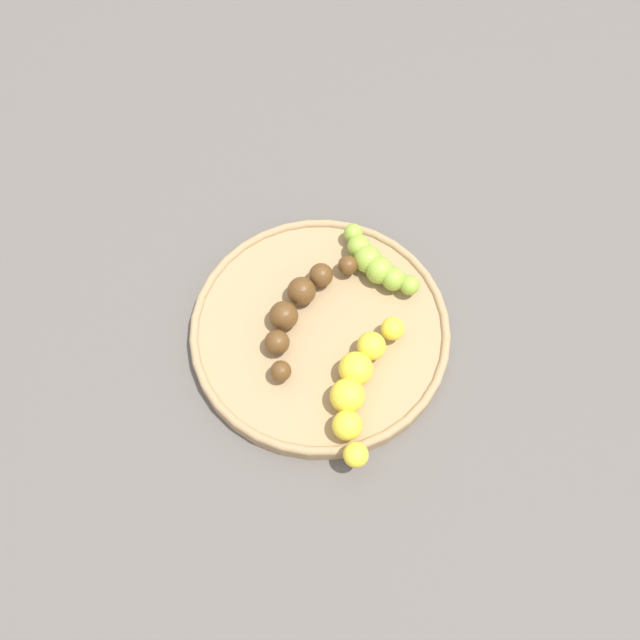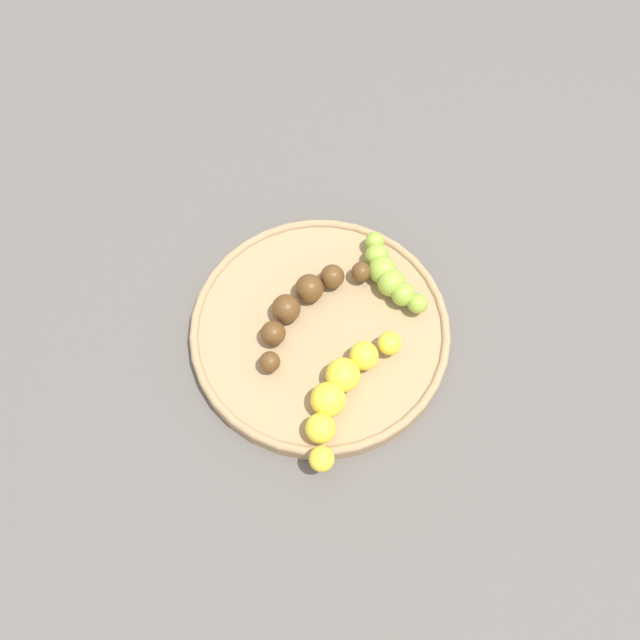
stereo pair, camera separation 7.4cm
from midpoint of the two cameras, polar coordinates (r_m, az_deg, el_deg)
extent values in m
plane|color=#56514C|center=(0.78, -2.72, -1.53)|extent=(2.40, 2.40, 0.00)
cylinder|color=#A08259|center=(0.77, -2.75, -1.24)|extent=(0.29, 0.29, 0.02)
torus|color=#A08259|center=(0.76, -2.78, -0.95)|extent=(0.29, 0.29, 0.01)
sphere|color=#593819|center=(0.78, -0.38, 4.35)|extent=(0.02, 0.02, 0.02)
sphere|color=#593819|center=(0.77, -2.66, 3.50)|extent=(0.03, 0.03, 0.03)
sphere|color=#593819|center=(0.77, -4.55, 2.04)|extent=(0.03, 0.03, 0.03)
sphere|color=#593819|center=(0.75, -5.87, 0.09)|extent=(0.03, 0.03, 0.03)
sphere|color=#593819|center=(0.74, -6.46, -2.18)|extent=(0.03, 0.03, 0.03)
sphere|color=#593819|center=(0.73, -6.22, -4.56)|extent=(0.02, 0.02, 0.02)
sphere|color=yellow|center=(0.74, 3.27, -1.02)|extent=(0.03, 0.03, 0.03)
sphere|color=yellow|center=(0.73, 1.43, -2.48)|extent=(0.03, 0.03, 0.03)
sphere|color=yellow|center=(0.72, 0.06, -4.41)|extent=(0.04, 0.04, 0.04)
sphere|color=yellow|center=(0.71, -0.70, -6.67)|extent=(0.04, 0.04, 0.04)
sphere|color=yellow|center=(0.70, -0.77, -9.10)|extent=(0.03, 0.03, 0.03)
sphere|color=yellow|center=(0.69, -0.11, -11.53)|extent=(0.03, 0.03, 0.03)
sphere|color=#8CAD38|center=(0.80, 0.16, 7.01)|extent=(0.02, 0.02, 0.02)
sphere|color=#8CAD38|center=(0.79, 0.59, 5.90)|extent=(0.03, 0.03, 0.03)
sphere|color=#8CAD38|center=(0.78, 1.30, 4.85)|extent=(0.03, 0.03, 0.03)
sphere|color=#8CAD38|center=(0.78, 2.27, 3.93)|extent=(0.03, 0.03, 0.03)
sphere|color=#8CAD38|center=(0.77, 3.44, 3.18)|extent=(0.03, 0.03, 0.03)
sphere|color=#8CAD38|center=(0.77, 4.77, 2.65)|extent=(0.02, 0.02, 0.02)
camera|label=1|loc=(0.04, -92.88, -5.71)|focal=38.31mm
camera|label=2|loc=(0.04, 87.12, 5.71)|focal=38.31mm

